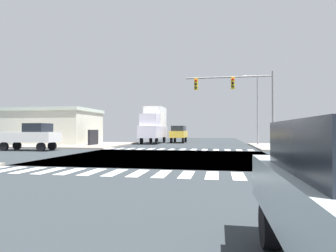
{
  "coord_description": "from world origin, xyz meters",
  "views": [
    {
      "loc": [
        3.53,
        -18.62,
        1.78
      ],
      "look_at": [
        -0.85,
        5.74,
        2.12
      ],
      "focal_mm": 30.53,
      "sensor_mm": 36.0,
      "label": 1
    }
  ],
  "objects": [
    {
      "name": "ground",
      "position": [
        0.0,
        0.0,
        -0.03
      ],
      "size": [
        90.0,
        90.0,
        0.05
      ],
      "color": "#2C3236"
    },
    {
      "name": "suv_farside_1",
      "position": [
        -2.0,
        20.61,
        1.39
      ],
      "size": [
        1.96,
        4.6,
        2.34
      ],
      "rotation": [
        0.0,
        0.0,
        3.14
      ],
      "color": "black",
      "rests_on": "ground"
    },
    {
      "name": "crosswalk_far",
      "position": [
        -0.25,
        7.3,
        0.0
      ],
      "size": [
        13.5,
        2.0,
        0.01
      ],
      "color": "white",
      "rests_on": "ground"
    },
    {
      "name": "street_lamp",
      "position": [
        7.55,
        14.71,
        4.79
      ],
      "size": [
        1.78,
        0.32,
        8.01
      ],
      "color": "gray",
      "rests_on": "ground"
    },
    {
      "name": "bank_building",
      "position": [
        -17.82,
        13.64,
        2.18
      ],
      "size": [
        13.99,
        7.5,
        4.35
      ],
      "color": "beige",
      "rests_on": "ground"
    },
    {
      "name": "crosswalk_near",
      "position": [
        -0.25,
        -7.3,
        0.0
      ],
      "size": [
        13.5,
        2.0,
        0.01
      ],
      "color": "white",
      "rests_on": "ground"
    },
    {
      "name": "pickup_leading_2",
      "position": [
        -12.51,
        3.5,
        1.29
      ],
      "size": [
        5.1,
        2.0,
        2.35
      ],
      "rotation": [
        0.0,
        0.0,
        4.71
      ],
      "color": "black",
      "rests_on": "ground"
    },
    {
      "name": "sidewalk_corner_ne",
      "position": [
        13.0,
        12.0,
        0.07
      ],
      "size": [
        12.0,
        12.0,
        0.14
      ],
      "color": "gray",
      "rests_on": "ground"
    },
    {
      "name": "traffic_signal_mast",
      "position": [
        5.19,
        7.04,
        5.09
      ],
      "size": [
        7.61,
        0.55,
        6.84
      ],
      "color": "gray",
      "rests_on": "ground"
    },
    {
      "name": "box_truck_queued_1",
      "position": [
        -5.0,
        18.26,
        2.56
      ],
      "size": [
        2.4,
        7.2,
        4.85
      ],
      "rotation": [
        0.0,
        0.0,
        3.14
      ],
      "color": "black",
      "rests_on": "ground"
    },
    {
      "name": "sidewalk_corner_nw",
      "position": [
        -13.0,
        12.0,
        0.07
      ],
      "size": [
        12.0,
        12.0,
        0.14
      ],
      "color": "gray",
      "rests_on": "ground"
    }
  ]
}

